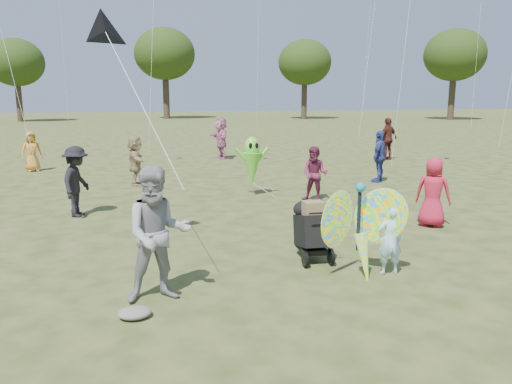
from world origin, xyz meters
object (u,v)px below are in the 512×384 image
crowd_e (315,174)px  butterfly_kite (361,230)px  adult_man (158,234)px  crowd_a (433,192)px  crowd_j (221,138)px  jogging_stroller (311,226)px  crowd_c (379,156)px  crowd_g (32,152)px  child_girl (390,240)px  crowd_b (77,181)px  crowd_h (388,139)px  crowd_d (135,160)px  alien_kite (252,163)px

crowd_e → butterfly_kite: 5.91m
adult_man → crowd_a: adult_man is taller
crowd_j → jogging_stroller: (-1.01, -14.63, -0.34)m
crowd_c → jogging_stroller: crowd_c is taller
adult_man → crowd_a: size_ratio=1.25×
crowd_a → crowd_e: bearing=-22.1°
jogging_stroller → crowd_j: bearing=89.5°
crowd_c → crowd_g: size_ratio=1.14×
crowd_c → jogging_stroller: 8.72m
jogging_stroller → butterfly_kite: (0.47, -1.05, 0.18)m
child_girl → crowd_b: size_ratio=0.68×
crowd_h → crowd_d: bearing=-2.4°
crowd_b → crowd_d: size_ratio=1.06×
butterfly_kite → jogging_stroller: bearing=114.1°
crowd_b → crowd_c: (9.46, 2.62, 0.01)m
crowd_d → crowd_e: 6.15m
crowd_b → butterfly_kite: crowd_b is taller
crowd_g → butterfly_kite: bearing=-81.6°
crowd_d → crowd_h: bearing=-72.0°
crowd_a → crowd_g: crowd_a is taller
crowd_c → crowd_g: 13.07m
crowd_h → child_girl: bearing=40.6°
crowd_a → crowd_h: size_ratio=0.82×
alien_kite → crowd_a: bearing=-54.1°
crowd_a → crowd_e: 3.57m
crowd_a → crowd_b: (-7.85, 2.95, 0.08)m
crowd_d → butterfly_kite: bearing=-161.0°
crowd_h → crowd_j: crowd_h is taller
crowd_c → crowd_b: bearing=-29.2°
crowd_e → crowd_g: 11.69m
crowd_e → crowd_j: (-0.85, 9.94, 0.19)m
adult_man → crowd_b: bearing=102.6°
child_girl → crowd_j: (0.01, 15.67, 0.37)m
crowd_c → crowd_d: crowd_c is taller
crowd_j → jogging_stroller: size_ratio=1.75×
crowd_g → butterfly_kite: 15.42m
child_girl → crowd_c: (4.08, 8.12, 0.29)m
crowd_e → crowd_j: 9.98m
crowd_b → alien_kite: size_ratio=0.99×
crowd_h → crowd_a: bearing=45.2°
child_girl → crowd_c: bearing=-110.7°
crowd_j → crowd_e: bearing=-3.5°
child_girl → alien_kite: 6.91m
crowd_c → crowd_e: (-3.22, -2.39, -0.11)m
crowd_b → jogging_stroller: (4.38, -4.46, -0.25)m
crowd_a → alien_kite: alien_kite is taller
adult_man → jogging_stroller: size_ratio=1.81×
crowd_d → jogging_stroller: bearing=-161.6°
adult_man → crowd_g: adult_man is taller
child_girl → crowd_j: 15.68m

